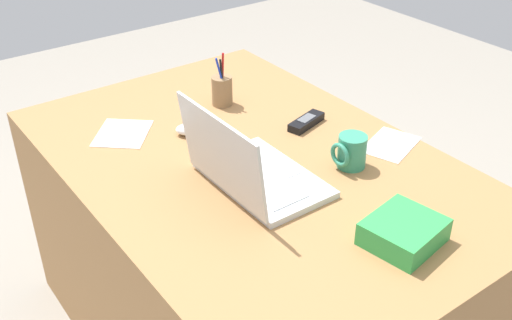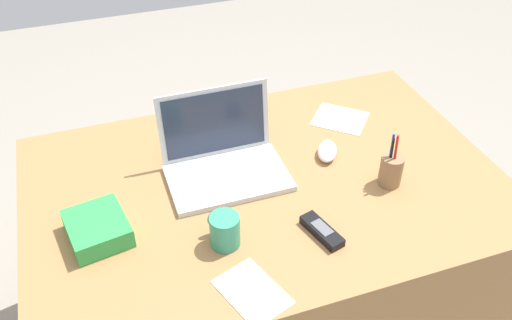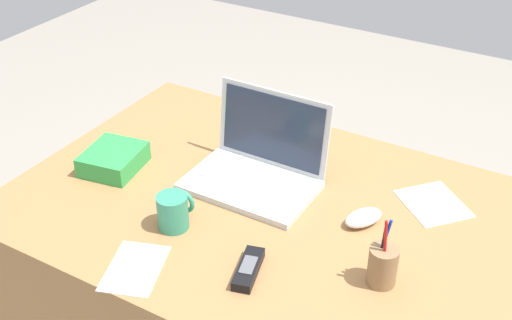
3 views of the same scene
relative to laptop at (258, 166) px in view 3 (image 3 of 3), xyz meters
The scene contains 9 objects.
desk 0.43m from the laptop, 38.98° to the right, with size 1.38×0.92×0.72m, color #9E7042.
laptop is the anchor object (origin of this frame).
computer_mouse 0.33m from the laptop, ahead, with size 0.06×0.11×0.04m, color white.
coffee_mug_white 0.29m from the laptop, 106.02° to the right, with size 0.08×0.09×0.09m.
cordless_phone 0.37m from the laptop, 63.00° to the right, with size 0.08×0.14×0.03m.
pen_holder 0.49m from the laptop, 25.19° to the right, with size 0.07×0.07×0.18m.
snack_bag 0.41m from the laptop, 159.03° to the right, with size 0.15×0.17×0.06m, color green.
paper_note_near_laptop 0.48m from the laptop, 17.27° to the left, with size 0.17×0.15×0.00m, color white.
paper_note_left 0.46m from the laptop, 98.14° to the right, with size 0.12×0.17×0.00m, color white.
Camera 3 is at (0.65, -1.21, 1.75)m, focal length 46.23 mm.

